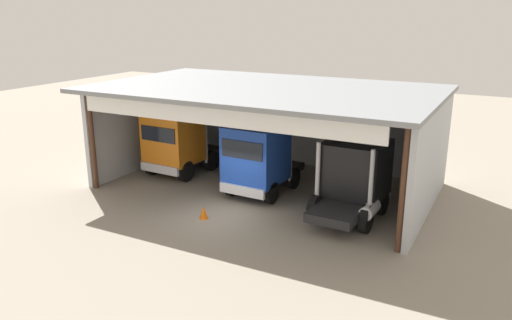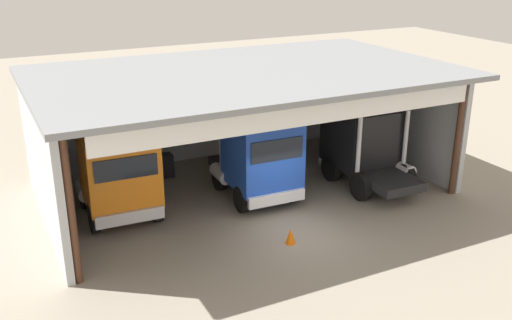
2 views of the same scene
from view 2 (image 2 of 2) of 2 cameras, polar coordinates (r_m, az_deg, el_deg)
name	(u,v)px [view 2 (image 2 of 2)]	position (r m, az deg, el deg)	size (l,w,h in m)	color
ground_plane	(295,232)	(20.72, 3.85, -7.08)	(80.00, 80.00, 0.00)	gray
workshop_shed	(233,101)	(23.74, -2.26, 5.80)	(15.93, 9.91, 5.04)	#ADB2B7
truck_orange_center_right_bay	(118,174)	(21.57, -13.33, -1.35)	(2.73, 4.85, 3.31)	orange
truck_blue_center_left_bay	(258,156)	(22.55, 0.24, 0.37)	(2.62, 4.96, 3.60)	#1E47B7
truck_black_right_bay	(365,144)	(24.63, 10.61, 1.59)	(2.70, 4.67, 3.36)	black
oil_drum	(249,146)	(27.83, -0.65, 1.36)	(0.58, 0.58, 0.91)	gold
tool_cart	(162,166)	(25.58, -9.16, -0.57)	(0.90, 0.60, 1.00)	black
traffic_cone	(291,236)	(19.88, 3.40, -7.42)	(0.36, 0.36, 0.56)	orange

